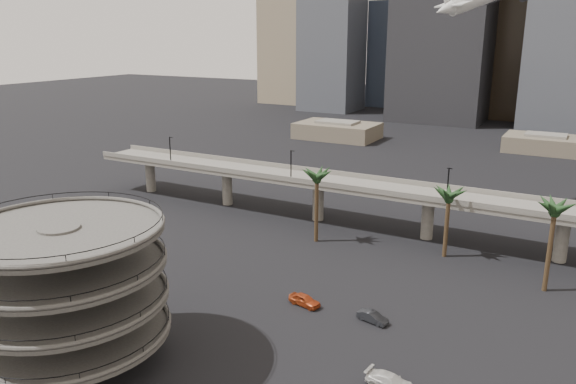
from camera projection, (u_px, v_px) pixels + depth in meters
The scene contains 9 objects.
ground at pixel (187, 376), 61.19m from camera, with size 700.00×700.00×0.00m, color black.
parking_ramp at pixel (65, 282), 61.22m from camera, with size 22.20×22.20×17.35m.
overpass at pixel (371, 192), 105.46m from camera, with size 130.00×9.30×14.70m.
palm_trees at pixel (484, 197), 88.03m from camera, with size 54.40×18.40×14.00m.
low_buildings at pixel (491, 143), 176.91m from camera, with size 135.00×27.50×6.80m.
skyline at pixel (557, 2), 223.68m from camera, with size 269.00×86.00×131.47m.
car_a at pixel (305, 300), 76.91m from camera, with size 1.88×4.67×1.59m, color #AC3E18.
car_b at pixel (373, 317), 72.48m from camera, with size 1.47×4.22×1.39m, color black.
car_c at pixel (390, 382), 58.88m from camera, with size 2.18×5.37×1.56m, color silver.
Camera 1 is at (35.59, -41.33, 35.99)m, focal length 35.00 mm.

